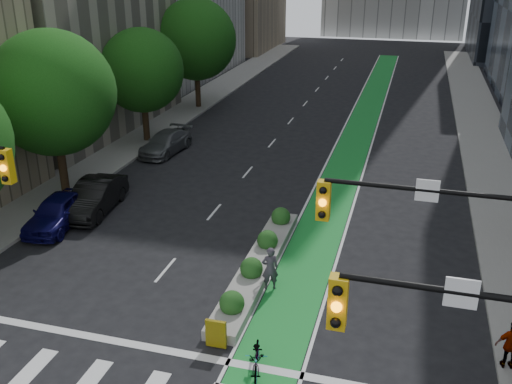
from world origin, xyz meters
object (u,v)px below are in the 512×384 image
Objects in this scene: parked_car_left_mid at (95,197)px; pedestrian_far at (512,345)px; median_planter at (258,262)px; parked_car_left_far at (166,143)px; bicycle at (257,358)px; cyclist at (270,268)px; parked_car_left_near at (57,212)px.

parked_car_left_mid is 2.98× the size of pedestrian_far.
parked_car_left_mid reaches higher than median_planter.
pedestrian_far is at bearing -36.10° from parked_car_left_far.
parked_car_left_mid is 9.64m from parked_car_left_far.
median_planter is at bearing 91.79° from bicycle.
cyclist is 0.37× the size of parked_car_left_mid.
cyclist is at bearing -57.18° from median_planter.
parked_car_left_far is at bearing -76.91° from cyclist.
parked_car_left_far is at bearing 86.44° from parked_car_left_mid.
cyclist is 1.09× the size of pedestrian_far.
cyclist reaches higher than parked_car_left_mid.
pedestrian_far is at bearing -23.06° from median_planter.
cyclist is 11.42m from parked_car_left_near.
median_planter is 10.42m from parked_car_left_near.
median_planter is 5.73× the size of cyclist.
parked_car_left_near is 0.92× the size of parked_car_left_mid.
parked_car_left_mid is at bearing -48.16° from cyclist.
median_planter is at bearing -14.46° from parked_car_left_near.
median_planter is 6.24× the size of pedestrian_far.
parked_car_left_mid is (-9.49, 3.43, 0.43)m from median_planter.
cyclist is 0.40× the size of parked_car_left_near.
bicycle is 14.55m from parked_car_left_mid.
median_planter is at bearing -25.96° from parked_car_left_mid.
parked_car_left_mid is at bearing 160.14° from median_planter.
pedestrian_far reaches higher than median_planter.
cyclist is (0.80, -1.24, 0.52)m from median_planter.
parked_car_left_near reaches higher than parked_car_left_far.
bicycle is 0.42× the size of parked_car_left_near.
parked_car_left_far is (0.39, 11.65, -0.07)m from parked_car_left_near.
pedestrian_far reaches higher than cyclist.
pedestrian_far is at bearing -27.54° from parked_car_left_mid.
parked_car_left_far reaches higher than bicycle.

